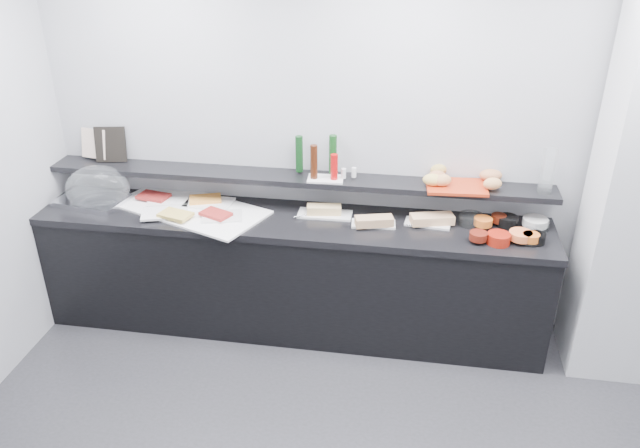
# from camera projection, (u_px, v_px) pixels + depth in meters

# --- Properties ---
(back_wall) EXTENTS (5.00, 0.02, 2.70)m
(back_wall) POSITION_uv_depth(u_px,v_px,m) (397.00, 148.00, 4.32)
(back_wall) COLOR #A5A7AC
(back_wall) RESTS_ON ground
(buffet_cabinet) EXTENTS (3.60, 0.60, 0.85)m
(buffet_cabinet) POSITION_uv_depth(u_px,v_px,m) (292.00, 276.00, 4.57)
(buffet_cabinet) COLOR black
(buffet_cabinet) RESTS_ON ground
(counter_top) EXTENTS (3.62, 0.62, 0.05)m
(counter_top) POSITION_uv_depth(u_px,v_px,m) (291.00, 221.00, 4.37)
(counter_top) COLOR black
(counter_top) RESTS_ON buffet_cabinet
(wall_shelf) EXTENTS (3.60, 0.25, 0.04)m
(wall_shelf) POSITION_uv_depth(u_px,v_px,m) (295.00, 178.00, 4.41)
(wall_shelf) COLOR black
(wall_shelf) RESTS_ON back_wall
(cloche_base) EXTENTS (0.54, 0.41, 0.04)m
(cloche_base) POSITION_uv_depth(u_px,v_px,m) (93.00, 200.00, 4.57)
(cloche_base) COLOR silver
(cloche_base) RESTS_ON counter_top
(cloche_dome) EXTENTS (0.53, 0.44, 0.34)m
(cloche_dome) POSITION_uv_depth(u_px,v_px,m) (98.00, 188.00, 4.51)
(cloche_dome) COLOR white
(cloche_dome) RESTS_ON cloche_base
(linen_runner) EXTENTS (1.21, 0.89, 0.01)m
(linen_runner) POSITION_uv_depth(u_px,v_px,m) (191.00, 208.00, 4.48)
(linen_runner) COLOR white
(linen_runner) RESTS_ON counter_top
(platter_meat_a) EXTENTS (0.34, 0.27, 0.01)m
(platter_meat_a) POSITION_uv_depth(u_px,v_px,m) (169.00, 200.00, 4.57)
(platter_meat_a) COLOR white
(platter_meat_a) RESTS_ON linen_runner
(food_meat_a) EXTENTS (0.25, 0.18, 0.02)m
(food_meat_a) POSITION_uv_depth(u_px,v_px,m) (153.00, 196.00, 4.59)
(food_meat_a) COLOR maroon
(food_meat_a) RESTS_ON platter_meat_a
(platter_salmon) EXTENTS (0.35, 0.24, 0.01)m
(platter_salmon) POSITION_uv_depth(u_px,v_px,m) (209.00, 203.00, 4.53)
(platter_salmon) COLOR white
(platter_salmon) RESTS_ON linen_runner
(food_salmon) EXTENTS (0.26, 0.21, 0.02)m
(food_salmon) POSITION_uv_depth(u_px,v_px,m) (205.00, 199.00, 4.55)
(food_salmon) COLOR #FA9933
(food_salmon) RESTS_ON platter_salmon
(platter_cheese) EXTENTS (0.36, 0.29, 0.01)m
(platter_cheese) POSITION_uv_depth(u_px,v_px,m) (164.00, 213.00, 4.38)
(platter_cheese) COLOR white
(platter_cheese) RESTS_ON linen_runner
(food_cheese) EXTENTS (0.25, 0.20, 0.02)m
(food_cheese) POSITION_uv_depth(u_px,v_px,m) (176.00, 215.00, 4.31)
(food_cheese) COLOR #D3B452
(food_cheese) RESTS_ON platter_cheese
(platter_meat_b) EXTENTS (0.31, 0.25, 0.01)m
(platter_meat_b) POSITION_uv_depth(u_px,v_px,m) (222.00, 216.00, 4.33)
(platter_meat_b) COLOR silver
(platter_meat_b) RESTS_ON linen_runner
(food_meat_b) EXTENTS (0.24, 0.20, 0.02)m
(food_meat_b) POSITION_uv_depth(u_px,v_px,m) (216.00, 214.00, 4.33)
(food_meat_b) COLOR maroon
(food_meat_b) RESTS_ON platter_meat_b
(sandwich_plate_left) EXTENTS (0.38, 0.17, 0.01)m
(sandwich_plate_left) POSITION_uv_depth(u_px,v_px,m) (325.00, 214.00, 4.40)
(sandwich_plate_left) COLOR white
(sandwich_plate_left) RESTS_ON counter_top
(sandwich_food_left) EXTENTS (0.25, 0.13, 0.06)m
(sandwich_food_left) POSITION_uv_depth(u_px,v_px,m) (324.00, 209.00, 4.38)
(sandwich_food_left) COLOR tan
(sandwich_food_left) RESTS_ON sandwich_plate_left
(tongs_left) EXTENTS (0.15, 0.08, 0.01)m
(tongs_left) POSITION_uv_depth(u_px,v_px,m) (305.00, 215.00, 4.35)
(tongs_left) COLOR #B4B5BB
(tongs_left) RESTS_ON sandwich_plate_left
(sandwich_plate_mid) EXTENTS (0.31, 0.15, 0.01)m
(sandwich_plate_mid) POSITION_uv_depth(u_px,v_px,m) (373.00, 224.00, 4.26)
(sandwich_plate_mid) COLOR white
(sandwich_plate_mid) RESTS_ON counter_top
(sandwich_food_mid) EXTENTS (0.27, 0.16, 0.06)m
(sandwich_food_mid) POSITION_uv_depth(u_px,v_px,m) (374.00, 221.00, 4.22)
(sandwich_food_mid) COLOR tan
(sandwich_food_mid) RESTS_ON sandwich_plate_mid
(tongs_mid) EXTENTS (0.15, 0.08, 0.01)m
(tongs_mid) POSITION_uv_depth(u_px,v_px,m) (368.00, 225.00, 4.22)
(tongs_mid) COLOR silver
(tongs_mid) RESTS_ON sandwich_plate_mid
(sandwich_plate_right) EXTENTS (0.32, 0.16, 0.01)m
(sandwich_plate_right) POSITION_uv_depth(u_px,v_px,m) (428.00, 223.00, 4.27)
(sandwich_plate_right) COLOR silver
(sandwich_plate_right) RESTS_ON counter_top
(sandwich_food_right) EXTENTS (0.31, 0.18, 0.06)m
(sandwich_food_right) POSITION_uv_depth(u_px,v_px,m) (432.00, 219.00, 4.25)
(sandwich_food_right) COLOR #E0A875
(sandwich_food_right) RESTS_ON sandwich_plate_right
(tongs_right) EXTENTS (0.16, 0.04, 0.01)m
(tongs_right) POSITION_uv_depth(u_px,v_px,m) (417.00, 225.00, 4.22)
(tongs_right) COLOR #B1B4B8
(tongs_right) RESTS_ON sandwich_plate_right
(bowl_glass_fruit) EXTENTS (0.22, 0.22, 0.07)m
(bowl_glass_fruit) POSITION_uv_depth(u_px,v_px,m) (471.00, 219.00, 4.26)
(bowl_glass_fruit) COLOR silver
(bowl_glass_fruit) RESTS_ON counter_top
(fill_glass_fruit) EXTENTS (0.14, 0.14, 0.05)m
(fill_glass_fruit) POSITION_uv_depth(u_px,v_px,m) (483.00, 222.00, 4.21)
(fill_glass_fruit) COLOR orange
(fill_glass_fruit) RESTS_ON bowl_glass_fruit
(bowl_black_jam) EXTENTS (0.17, 0.17, 0.07)m
(bowl_black_jam) POSITION_uv_depth(u_px,v_px,m) (507.00, 221.00, 4.24)
(bowl_black_jam) COLOR black
(bowl_black_jam) RESTS_ON counter_top
(fill_black_jam) EXTENTS (0.12, 0.12, 0.05)m
(fill_black_jam) POSITION_uv_depth(u_px,v_px,m) (499.00, 218.00, 4.25)
(fill_black_jam) COLOR #561A0C
(fill_black_jam) RESTS_ON bowl_black_jam
(bowl_glass_cream) EXTENTS (0.16, 0.16, 0.07)m
(bowl_glass_cream) POSITION_uv_depth(u_px,v_px,m) (537.00, 224.00, 4.20)
(bowl_glass_cream) COLOR silver
(bowl_glass_cream) RESTS_ON counter_top
(fill_glass_cream) EXTENTS (0.21, 0.21, 0.05)m
(fill_glass_cream) POSITION_uv_depth(u_px,v_px,m) (535.00, 222.00, 4.20)
(fill_glass_cream) COLOR silver
(fill_glass_cream) RESTS_ON bowl_glass_cream
(bowl_red_jam) EXTENTS (0.18, 0.18, 0.07)m
(bowl_red_jam) POSITION_uv_depth(u_px,v_px,m) (499.00, 239.00, 4.02)
(bowl_red_jam) COLOR #9A1C0E
(bowl_red_jam) RESTS_ON counter_top
(fill_red_jam) EXTENTS (0.13, 0.13, 0.05)m
(fill_red_jam) POSITION_uv_depth(u_px,v_px,m) (478.00, 236.00, 4.02)
(fill_red_jam) COLOR #5E180D
(fill_red_jam) RESTS_ON bowl_red_jam
(bowl_glass_salmon) EXTENTS (0.20, 0.20, 0.07)m
(bowl_glass_salmon) POSITION_uv_depth(u_px,v_px,m) (529.00, 237.00, 4.04)
(bowl_glass_salmon) COLOR white
(bowl_glass_salmon) RESTS_ON counter_top
(fill_glass_salmon) EXTENTS (0.17, 0.17, 0.05)m
(fill_glass_salmon) POSITION_uv_depth(u_px,v_px,m) (521.00, 235.00, 4.03)
(fill_glass_salmon) COLOR #FC783D
(fill_glass_salmon) RESTS_ON bowl_glass_salmon
(bowl_black_fruit) EXTENTS (0.11, 0.11, 0.07)m
(bowl_black_fruit) POSITION_uv_depth(u_px,v_px,m) (537.00, 238.00, 4.02)
(bowl_black_fruit) COLOR black
(bowl_black_fruit) RESTS_ON counter_top
(fill_black_fruit) EXTENTS (0.11, 0.11, 0.05)m
(fill_black_fruit) POSITION_uv_depth(u_px,v_px,m) (531.00, 237.00, 4.01)
(fill_black_fruit) COLOR orange
(fill_black_fruit) RESTS_ON bowl_black_fruit
(framed_print) EXTENTS (0.23, 0.11, 0.26)m
(framed_print) POSITION_uv_depth(u_px,v_px,m) (110.00, 144.00, 4.59)
(framed_print) COLOR black
(framed_print) RESTS_ON wall_shelf
(print_art) EXTENTS (0.21, 0.08, 0.22)m
(print_art) POSITION_uv_depth(u_px,v_px,m) (93.00, 144.00, 4.61)
(print_art) COLOR beige
(print_art) RESTS_ON framed_print
(condiment_tray) EXTENTS (0.26, 0.17, 0.01)m
(condiment_tray) POSITION_uv_depth(u_px,v_px,m) (325.00, 179.00, 4.33)
(condiment_tray) COLOR white
(condiment_tray) RESTS_ON wall_shelf
(bottle_green_a) EXTENTS (0.06, 0.06, 0.26)m
(bottle_green_a) POSITION_uv_depth(u_px,v_px,m) (299.00, 154.00, 4.38)
(bottle_green_a) COLOR #0F3715
(bottle_green_a) RESTS_ON condiment_tray
(bottle_brown) EXTENTS (0.06, 0.06, 0.24)m
(bottle_brown) POSITION_uv_depth(u_px,v_px,m) (314.00, 162.00, 4.27)
(bottle_brown) COLOR #39170A
(bottle_brown) RESTS_ON condiment_tray
(bottle_green_b) EXTENTS (0.07, 0.07, 0.28)m
(bottle_green_b) POSITION_uv_depth(u_px,v_px,m) (333.00, 155.00, 4.34)
(bottle_green_b) COLOR #113E15
(bottle_green_b) RESTS_ON condiment_tray
(bottle_hot) EXTENTS (0.05, 0.05, 0.18)m
(bottle_hot) POSITION_uv_depth(u_px,v_px,m) (334.00, 167.00, 4.27)
(bottle_hot) COLOR #B30C0D
(bottle_hot) RESTS_ON condiment_tray
(shaker_salt) EXTENTS (0.04, 0.04, 0.07)m
(shaker_salt) POSITION_uv_depth(u_px,v_px,m) (344.00, 173.00, 4.31)
(shaker_salt) COLOR silver
(shaker_salt) RESTS_ON condiment_tray
(shaker_pepper) EXTENTS (0.04, 0.04, 0.07)m
(shaker_pepper) POSITION_uv_depth(u_px,v_px,m) (354.00, 172.00, 4.33)
(shaker_pepper) COLOR white
(shaker_pepper) RESTS_ON condiment_tray
(bread_tray) EXTENTS (0.42, 0.31, 0.02)m
(bread_tray) POSITION_uv_depth(u_px,v_px,m) (456.00, 187.00, 4.20)
(bread_tray) COLOR #B83213
(bread_tray) RESTS_ON wall_shelf
(bread_roll_n) EXTENTS (0.14, 0.11, 0.08)m
(bread_roll_n) POSITION_uv_depth(u_px,v_px,m) (439.00, 170.00, 4.33)
(bread_roll_n) COLOR #B49444
(bread_roll_n) RESTS_ON bread_tray
(bread_roll_ne) EXTENTS (0.16, 0.11, 0.08)m
(bread_roll_ne) POSITION_uv_depth(u_px,v_px,m) (491.00, 175.00, 4.25)
(bread_roll_ne) COLOR #BE7648
(bread_roll_ne) RESTS_ON bread_tray
(bread_roll_sw) EXTENTS (0.13, 0.09, 0.08)m
(bread_roll_sw) POSITION_uv_depth(u_px,v_px,m) (433.00, 180.00, 4.17)
(bread_roll_sw) COLOR #D7B152
(bread_roll_sw) RESTS_ON bread_tray
(bread_roll_s) EXTENTS (0.14, 0.12, 0.08)m
(bread_roll_s) POSITION_uv_depth(u_px,v_px,m) (443.00, 180.00, 4.17)
(bread_roll_s) COLOR #C5844B
(bread_roll_s) RESTS_ON bread_tray
(bread_roll_se) EXTENTS (0.14, 0.11, 0.08)m
(bread_roll_se) POSITION_uv_depth(u_px,v_px,m) (493.00, 184.00, 4.12)
(bread_roll_se) COLOR tan
(bread_roll_se) RESTS_ON bread_tray
(bread_roll_midw) EXTENTS (0.13, 0.08, 0.08)m
(bread_roll_midw) POSITION_uv_depth(u_px,v_px,m) (437.00, 176.00, 4.23)
(bread_roll_midw) COLOR #B26E44
(bread_roll_midw) RESTS_ON bread_tray
(carafe) EXTENTS (0.12, 0.12, 0.30)m
(carafe) POSITION_uv_depth(u_px,v_px,m) (547.00, 171.00, 4.07)
(carafe) COLOR white
(carafe) RESTS_ON wall_shelf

